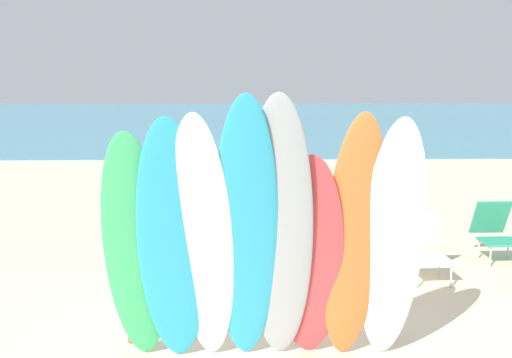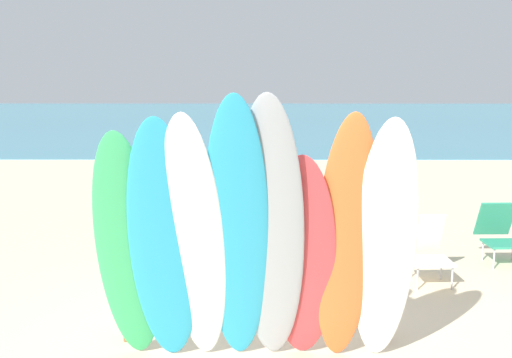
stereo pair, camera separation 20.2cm
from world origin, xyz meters
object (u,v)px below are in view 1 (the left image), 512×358
(surfboard_white_7, at_px, (392,247))
(beachgoer_near_rack, at_px, (269,193))
(surfboard_red_5, at_px, (310,262))
(surfboard_rack, at_px, (260,284))
(surfboard_white_2, at_px, (204,248))
(surfboard_green_0, at_px, (136,255))
(surfboard_teal_1, at_px, (173,250))
(beachgoer_by_water, at_px, (136,189))
(surfboard_grey_4, at_px, (279,239))
(surfboard_teal_3, at_px, (246,241))
(beach_chair_striped, at_px, (425,245))
(beach_chair_blue, at_px, (495,229))
(surfboard_orange_6, at_px, (353,245))

(surfboard_white_7, bearing_deg, beachgoer_near_rack, 111.71)
(surfboard_red_5, xyz_separation_m, beachgoer_near_rack, (-0.22, 3.00, 0.01))
(surfboard_rack, distance_m, surfboard_white_2, 1.04)
(surfboard_green_0, distance_m, surfboard_teal_1, 0.32)
(surfboard_rack, bearing_deg, beachgoer_near_rack, 85.67)
(surfboard_rack, distance_m, beachgoer_by_water, 3.71)
(surfboard_teal_1, distance_m, beachgoer_near_rack, 3.28)
(surfboard_white_2, xyz_separation_m, surfboard_grey_4, (0.61, 0.01, 0.07))
(surfboard_teal_1, height_order, beachgoer_near_rack, surfboard_teal_1)
(surfboard_rack, height_order, surfboard_teal_3, surfboard_teal_3)
(surfboard_teal_3, distance_m, beach_chair_striped, 3.48)
(surfboard_grey_4, distance_m, beachgoer_near_rack, 3.15)
(surfboard_white_7, distance_m, beachgoer_by_water, 4.83)
(surfboard_teal_1, distance_m, surfboard_white_2, 0.25)
(surfboard_grey_4, bearing_deg, surfboard_white_7, 8.62)
(beachgoer_near_rack, height_order, beach_chair_blue, beachgoer_near_rack)
(surfboard_rack, bearing_deg, surfboard_teal_3, -100.41)
(surfboard_rack, distance_m, surfboard_red_5, 0.81)
(surfboard_red_5, bearing_deg, beach_chair_blue, 52.97)
(surfboard_rack, relative_size, surfboard_grey_4, 1.00)
(surfboard_grey_4, xyz_separation_m, surfboard_red_5, (0.27, 0.14, -0.24))
(surfboard_white_7, relative_size, beachgoer_near_rack, 1.37)
(beach_chair_blue, bearing_deg, beach_chair_striped, -148.39)
(beach_chair_blue, bearing_deg, surfboard_white_2, -140.70)
(surfboard_teal_3, bearing_deg, surfboard_teal_1, 177.50)
(surfboard_white_2, distance_m, surfboard_orange_6, 1.24)
(surfboard_orange_6, height_order, beachgoer_near_rack, surfboard_orange_6)
(surfboard_rack, height_order, surfboard_white_7, surfboard_white_7)
(surfboard_red_5, distance_m, beach_chair_striped, 2.98)
(surfboard_grey_4, height_order, surfboard_orange_6, surfboard_grey_4)
(surfboard_rack, height_order, beach_chair_striped, beach_chair_striped)
(beachgoer_by_water, height_order, beach_chair_blue, beachgoer_by_water)
(surfboard_white_2, height_order, beach_chair_striped, surfboard_white_2)
(surfboard_white_7, height_order, beach_chair_striped, surfboard_white_7)
(surfboard_teal_3, distance_m, surfboard_orange_6, 0.90)
(surfboard_white_7, bearing_deg, surfboard_orange_6, -178.22)
(surfboard_rack, xyz_separation_m, surfboard_teal_3, (-0.14, -0.75, 0.64))
(surfboard_white_2, bearing_deg, beach_chair_striped, 47.92)
(surfboard_teal_3, relative_size, beachgoer_by_water, 1.68)
(surfboard_green_0, bearing_deg, beachgoer_by_water, 97.68)
(surfboard_rack, relative_size, beachgoer_near_rack, 1.51)
(surfboard_white_7, bearing_deg, surfboard_grey_4, -170.49)
(surfboard_grey_4, bearing_deg, beach_chair_striped, 56.17)
(beach_chair_blue, bearing_deg, surfboard_rack, -143.91)
(surfboard_red_5, bearing_deg, surfboard_white_2, -164.57)
(surfboard_orange_6, relative_size, surfboard_white_7, 1.01)
(surfboard_green_0, height_order, beach_chair_blue, surfboard_green_0)
(surfboard_grey_4, bearing_deg, surfboard_orange_6, 12.58)
(beach_chair_striped, bearing_deg, surfboard_white_7, -115.97)
(surfboard_grey_4, height_order, surfboard_red_5, surfboard_grey_4)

